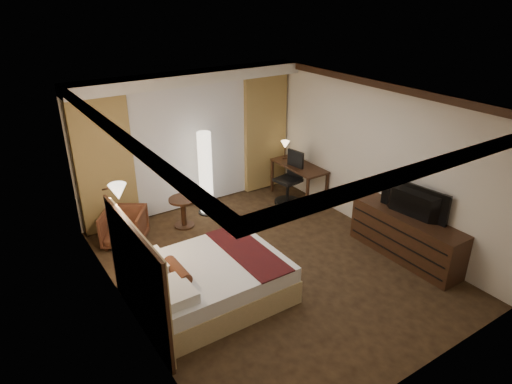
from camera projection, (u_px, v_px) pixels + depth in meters
floor at (270, 265)px, 7.34m from camera, size 4.50×5.50×0.01m
ceiling at (272, 99)px, 6.21m from camera, size 4.50×5.50×0.01m
back_wall at (189, 141)px, 8.86m from camera, size 4.50×0.02×2.70m
left_wall at (123, 231)px, 5.65m from camera, size 0.02×5.50×2.70m
right_wall at (377, 160)px, 7.91m from camera, size 0.02×5.50×2.70m
crown_molding at (272, 103)px, 6.24m from camera, size 4.50×5.50×0.12m
soffit at (191, 78)px, 8.15m from camera, size 4.50×0.50×0.20m
curtain_sheer at (191, 147)px, 8.84m from camera, size 2.48×0.04×2.45m
curtain_left_drape at (105, 165)px, 7.94m from camera, size 1.00×0.14×2.45m
curtain_right_drape at (265, 133)px, 9.65m from camera, size 1.00×0.14×2.45m
wall_sconce at (118, 192)px, 6.04m from camera, size 0.24×0.24×0.24m
bed at (211, 281)px, 6.46m from camera, size 2.03×1.58×0.59m
headboard at (138, 278)px, 5.75m from camera, size 0.12×1.88×1.50m
armchair at (124, 226)px, 7.82m from camera, size 0.92×0.91×0.70m
side_table at (184, 212)px, 8.42m from camera, size 0.52×0.52×0.57m
floor_lamp at (206, 174)px, 8.68m from camera, size 0.35×0.35×1.67m
desk at (299, 182)px, 9.48m from camera, size 0.55×1.28×0.75m
desk_lamp at (285, 150)px, 9.62m from camera, size 0.18×0.18×0.34m
office_chair at (288, 178)px, 9.21m from camera, size 0.60×0.60×1.09m
dresser at (406, 236)px, 7.43m from camera, size 0.50×1.96×0.76m
television at (411, 197)px, 7.11m from camera, size 0.82×1.24×0.15m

